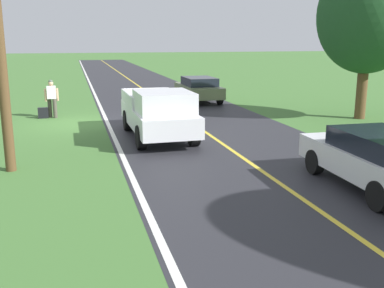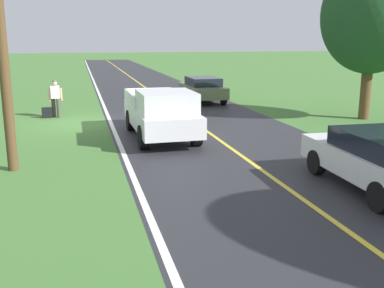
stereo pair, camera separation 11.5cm
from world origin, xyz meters
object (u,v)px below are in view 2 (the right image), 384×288
(hitchhiker_walking, at_px, (55,96))
(sedan_mid_oncoming, at_px, (379,159))
(pickup_truck_passing, at_px, (162,112))
(sedan_near_oncoming, at_px, (202,88))
(utility_pole_roadside, at_px, (1,33))
(suitcase_carried, at_px, (47,113))
(tree_far_side_near, at_px, (372,16))

(hitchhiker_walking, xyz_separation_m, sedan_mid_oncoming, (-7.97, 12.59, -0.23))
(hitchhiker_walking, relative_size, pickup_truck_passing, 0.32)
(sedan_near_oncoming, distance_m, utility_pole_roadside, 15.37)
(pickup_truck_passing, height_order, sedan_mid_oncoming, pickup_truck_passing)
(suitcase_carried, xyz_separation_m, utility_pole_roadside, (0.40, 8.63, 3.46))
(pickup_truck_passing, relative_size, sedan_mid_oncoming, 1.22)
(sedan_mid_oncoming, bearing_deg, utility_pole_roadside, -23.73)
(tree_far_side_near, bearing_deg, hitchhiker_walking, -15.86)
(sedan_mid_oncoming, bearing_deg, hitchhiker_walking, -57.68)
(hitchhiker_walking, relative_size, sedan_near_oncoming, 0.40)
(pickup_truck_passing, bearing_deg, utility_pole_roadside, 32.25)
(pickup_truck_passing, xyz_separation_m, utility_pole_roadside, (4.74, 2.99, 2.74))
(tree_far_side_near, bearing_deg, suitcase_carried, -15.01)
(sedan_mid_oncoming, xyz_separation_m, utility_pole_roadside, (8.78, -3.86, 2.95))
(hitchhiker_walking, height_order, tree_far_side_near, tree_far_side_near)
(pickup_truck_passing, relative_size, utility_pole_roadside, 0.73)
(tree_far_side_near, xyz_separation_m, sedan_mid_oncoming, (5.61, 8.74, -3.78))
(suitcase_carried, bearing_deg, hitchhiker_walking, 100.86)
(hitchhiker_walking, distance_m, sedan_near_oncoming, 8.73)
(tree_far_side_near, relative_size, sedan_mid_oncoming, 1.59)
(tree_far_side_near, distance_m, sedan_mid_oncoming, 11.05)
(tree_far_side_near, distance_m, utility_pole_roadside, 15.22)
(pickup_truck_passing, height_order, sedan_near_oncoming, pickup_truck_passing)
(sedan_mid_oncoming, bearing_deg, suitcase_carried, -56.14)
(sedan_near_oncoming, bearing_deg, hitchhiker_walking, 23.77)
(sedan_mid_oncoming, bearing_deg, sedan_near_oncoming, -90.08)
(sedan_mid_oncoming, bearing_deg, pickup_truck_passing, -59.49)
(suitcase_carried, height_order, sedan_near_oncoming, sedan_near_oncoming)
(suitcase_carried, height_order, utility_pole_roadside, utility_pole_roadside)
(suitcase_carried, distance_m, sedan_near_oncoming, 9.17)
(pickup_truck_passing, bearing_deg, sedan_mid_oncoming, 120.51)
(pickup_truck_passing, relative_size, tree_far_side_near, 0.77)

